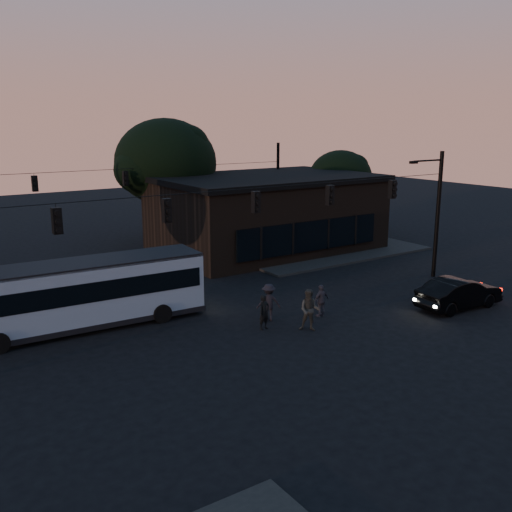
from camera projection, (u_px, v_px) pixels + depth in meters
ground at (309, 342)px, 24.25m from camera, size 120.00×120.00×0.00m
sidewalk_far_right at (314, 248)px, 42.06m from camera, size 14.00×10.00×0.15m
building at (266, 212)px, 41.41m from camera, size 15.40×10.41×5.40m
tree_behind at (166, 162)px, 42.73m from camera, size 7.60×7.60×9.43m
tree_right at (340, 177)px, 47.51m from camera, size 5.20×5.20×6.86m
signal_rig_near at (256, 226)px, 26.45m from camera, size 26.24×0.30×7.50m
signal_rig_far at (126, 195)px, 39.39m from camera, size 26.24×0.30×7.50m
bus at (83, 291)px, 25.62m from camera, size 11.06×3.11×3.08m
car at (459, 293)px, 28.56m from camera, size 4.82×1.94×1.56m
pedestrian_a at (264, 312)px, 25.63m from camera, size 0.64×0.48×1.61m
pedestrian_b at (310, 310)px, 25.46m from camera, size 1.17×1.17×1.91m
pedestrian_c at (321, 300)px, 27.36m from camera, size 0.94×0.44×1.57m
pedestrian_d at (269, 302)px, 26.74m from camera, size 1.33×1.10×1.79m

